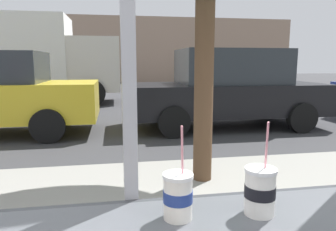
# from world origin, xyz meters

# --- Properties ---
(ground_plane) EXTENTS (60.00, 60.00, 0.00)m
(ground_plane) POSITION_xyz_m (0.00, 8.00, 0.00)
(ground_plane) COLOR #38383A
(sidewalk_strip) EXTENTS (16.00, 2.80, 0.16)m
(sidewalk_strip) POSITION_xyz_m (0.00, 1.60, 0.08)
(sidewalk_strip) COLOR gray
(sidewalk_strip) RESTS_ON ground
(building_facade_far) EXTENTS (28.00, 1.20, 4.85)m
(building_facade_far) POSITION_xyz_m (0.00, 23.34, 2.43)
(building_facade_far) COLOR gray
(building_facade_far) RESTS_ON ground
(soda_cup_left) EXTENTS (0.10, 0.10, 0.31)m
(soda_cup_left) POSITION_xyz_m (0.41, -0.14, 1.07)
(soda_cup_left) COLOR white
(soda_cup_left) RESTS_ON window_counter
(soda_cup_right) EXTENTS (0.10, 0.10, 0.31)m
(soda_cup_right) POSITION_xyz_m (0.14, -0.12, 1.06)
(soda_cup_right) COLOR silver
(soda_cup_right) RESTS_ON window_counter
(parked_car_black) EXTENTS (4.46, 1.94, 1.77)m
(parked_car_black) POSITION_xyz_m (2.51, 5.78, 0.89)
(parked_car_black) COLOR black
(parked_car_black) RESTS_ON ground
(box_truck) EXTENTS (7.21, 2.44, 3.08)m
(box_truck) POSITION_xyz_m (-3.62, 10.87, 1.67)
(box_truck) COLOR silver
(box_truck) RESTS_ON ground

